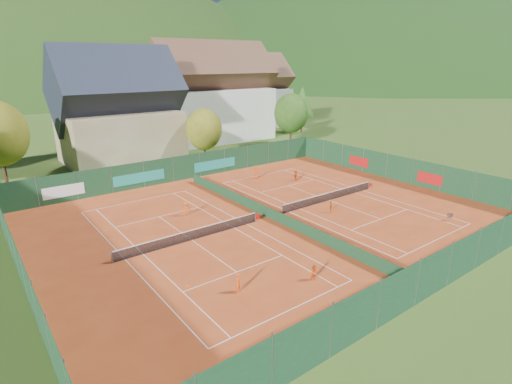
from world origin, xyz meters
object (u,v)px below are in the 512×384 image
(hotel_block_b, at_px, (250,96))
(player_right_near, at_px, (331,207))
(ball_hopper, at_px, (450,215))
(player_right_far_b, at_px, (295,175))
(chalet, at_px, (119,115))
(player_left_near, at_px, (238,283))
(hotel_block_a, at_px, (213,98))
(player_left_mid, at_px, (315,272))
(player_right_far_a, at_px, (256,172))
(player_left_far, at_px, (186,209))

(hotel_block_b, xyz_separation_m, player_right_near, (-24.48, -46.48, -6.03))
(ball_hopper, distance_m, player_right_far_b, 18.02)
(chalet, distance_m, player_left_near, 39.50)
(ball_hopper, bearing_deg, hotel_block_a, 85.86)
(player_left_near, height_order, player_left_mid, player_left_near)
(player_left_near, xyz_separation_m, player_right_near, (14.83, 6.05, -0.07))
(hotel_block_b, relative_size, player_left_mid, 14.52)
(hotel_block_b, height_order, player_right_far_a, hotel_block_b)
(player_left_mid, bearing_deg, chalet, 101.30)
(chalet, distance_m, hotel_block_a, 19.94)
(hotel_block_a, bearing_deg, player_right_far_a, -110.08)
(hotel_block_b, bearing_deg, player_left_mid, -122.39)
(hotel_block_b, distance_m, ball_hopper, 57.39)
(hotel_block_b, relative_size, player_right_far_a, 11.49)
(hotel_block_a, bearing_deg, player_left_mid, -113.84)
(hotel_block_a, height_order, player_left_mid, hotel_block_a)
(player_right_far_a, xyz_separation_m, player_right_far_b, (3.21, -3.60, -0.09))
(player_left_near, relative_size, player_right_near, 1.12)
(chalet, height_order, player_right_far_a, chalet)
(hotel_block_b, bearing_deg, player_right_near, -117.78)
(player_right_near, relative_size, player_right_far_a, 0.79)
(player_left_mid, height_order, player_right_near, player_left_mid)
(hotel_block_b, relative_size, player_right_far_b, 13.09)
(player_left_far, bearing_deg, player_right_far_b, -155.32)
(player_left_near, bearing_deg, player_right_near, -21.15)
(player_right_far_a, bearing_deg, chalet, -94.68)
(chalet, height_order, player_right_far_b, chalet)
(chalet, bearing_deg, hotel_block_a, 17.53)
(hotel_block_a, relative_size, player_left_mid, 18.15)
(player_left_near, distance_m, player_right_far_b, 25.17)
(player_left_far, relative_size, player_right_far_b, 1.03)
(player_left_far, bearing_deg, hotel_block_b, -116.39)
(player_right_far_b, bearing_deg, player_right_far_a, -82.87)
(player_left_far, bearing_deg, player_right_near, 162.45)
(ball_hopper, xyz_separation_m, player_right_near, (-7.12, 7.88, 0.04))
(player_right_far_a, bearing_deg, player_left_far, -7.21)
(ball_hopper, bearing_deg, player_left_mid, -179.96)
(player_left_mid, bearing_deg, player_left_far, 108.34)
(chalet, bearing_deg, player_right_far_a, -62.39)
(hotel_block_b, distance_m, player_right_far_a, 40.64)
(hotel_block_a, xyz_separation_m, player_right_far_b, (-5.89, -28.52, -6.72))
(ball_hopper, height_order, player_left_near, player_left_near)
(player_right_far_b, bearing_deg, hotel_block_b, -153.18)
(player_left_mid, height_order, player_right_far_b, player_right_far_b)
(hotel_block_a, relative_size, player_right_far_a, 14.36)
(player_left_mid, height_order, player_right_far_a, player_right_far_a)
(ball_hopper, relative_size, player_left_mid, 0.67)
(player_right_near, bearing_deg, hotel_block_b, 30.28)
(player_left_mid, relative_size, player_right_near, 1.00)
(player_left_mid, bearing_deg, hotel_block_a, 79.57)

